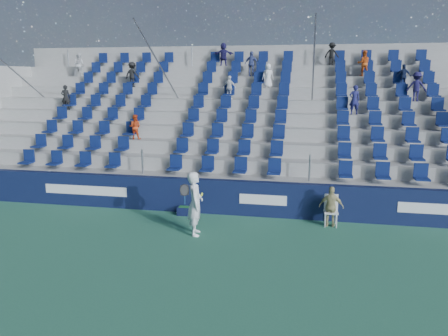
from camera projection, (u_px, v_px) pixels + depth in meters
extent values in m
plane|color=#307054|center=(198.00, 247.00, 12.23)|extent=(70.00, 70.00, 0.00)
cube|color=#10183C|center=(220.00, 197.00, 15.13)|extent=(24.00, 0.30, 1.20)
cube|color=white|center=(85.00, 190.00, 15.92)|extent=(3.20, 0.02, 0.34)
cube|color=white|center=(263.00, 200.00, 14.69)|extent=(1.60, 0.02, 0.34)
cube|color=white|center=(438.00, 209.00, 13.65)|extent=(2.40, 0.02, 0.34)
cube|color=#A2A19C|center=(224.00, 193.00, 15.69)|extent=(24.00, 0.85, 1.20)
cube|color=#A2A19C|center=(228.00, 180.00, 16.45)|extent=(24.00, 0.85, 1.70)
cube|color=#A2A19C|center=(232.00, 169.00, 17.22)|extent=(24.00, 0.85, 2.20)
cube|color=#A2A19C|center=(236.00, 159.00, 17.98)|extent=(24.00, 0.85, 2.70)
cube|color=#A2A19C|center=(239.00, 150.00, 18.75)|extent=(24.00, 0.85, 3.20)
cube|color=#A2A19C|center=(242.00, 141.00, 19.51)|extent=(24.00, 0.85, 3.70)
cube|color=#A2A19C|center=(245.00, 133.00, 20.28)|extent=(24.00, 0.85, 4.20)
cube|color=#A2A19C|center=(248.00, 126.00, 21.04)|extent=(24.00, 0.85, 4.70)
cube|color=#A2A19C|center=(250.00, 119.00, 21.81)|extent=(24.00, 0.85, 5.20)
cube|color=#A2A19C|center=(252.00, 108.00, 22.35)|extent=(24.00, 0.50, 6.20)
cube|color=#0D1B4F|center=(224.00, 167.00, 15.49)|extent=(16.05, 0.50, 0.70)
cube|color=#0D1B4F|center=(228.00, 149.00, 16.20)|extent=(16.05, 0.50, 0.70)
cube|color=#0D1B4F|center=(232.00, 133.00, 16.92)|extent=(16.05, 0.50, 0.70)
cube|color=#0D1B4F|center=(236.00, 118.00, 17.63)|extent=(16.05, 0.50, 0.70)
cube|color=#0D1B4F|center=(239.00, 104.00, 18.35)|extent=(16.05, 0.50, 0.70)
cube|color=#0D1B4F|center=(242.00, 92.00, 19.06)|extent=(16.05, 0.50, 0.70)
cube|color=#0D1B4F|center=(245.00, 80.00, 19.77)|extent=(16.05, 0.50, 0.70)
cube|color=#0D1B4F|center=(248.00, 69.00, 20.49)|extent=(16.05, 0.50, 0.70)
cube|color=#0D1B4F|center=(251.00, 59.00, 21.20)|extent=(16.05, 0.50, 0.70)
cylinder|color=gray|center=(171.00, 85.00, 18.75)|extent=(0.06, 7.68, 4.55)
cylinder|color=gray|center=(313.00, 85.00, 17.61)|extent=(0.06, 7.68, 4.55)
cylinder|color=gray|center=(29.00, 84.00, 20.04)|extent=(0.06, 7.68, 4.55)
imported|color=silver|center=(79.00, 65.00, 22.03)|extent=(0.59, 0.49, 1.13)
imported|color=black|center=(132.00, 75.00, 20.71)|extent=(0.82, 0.56, 1.17)
imported|color=#1C194B|center=(416.00, 87.00, 17.61)|extent=(0.84, 0.61, 1.17)
imported|color=black|center=(66.00, 98.00, 19.77)|extent=(0.47, 0.38, 1.12)
imported|color=#414F8F|center=(252.00, 64.00, 20.36)|extent=(0.72, 0.42, 1.15)
imported|color=#C64E17|center=(364.00, 63.00, 19.41)|extent=(0.57, 0.45, 1.13)
imported|color=#CE4018|center=(135.00, 127.00, 17.59)|extent=(0.51, 0.41, 1.00)
imported|color=silver|center=(229.00, 88.00, 19.09)|extent=(0.65, 0.39, 1.04)
imported|color=silver|center=(268.00, 76.00, 19.49)|extent=(0.58, 0.44, 1.06)
imported|color=#1B1C52|center=(354.00, 100.00, 17.37)|extent=(0.47, 0.35, 1.16)
imported|color=#172347|center=(404.00, 76.00, 18.41)|extent=(0.61, 0.32, 1.00)
imported|color=black|center=(332.00, 54.00, 20.39)|extent=(0.77, 0.59, 1.05)
imported|color=#1E1B52|center=(223.00, 55.00, 21.37)|extent=(1.07, 0.57, 1.10)
imported|color=white|center=(195.00, 204.00, 13.03)|extent=(0.60, 0.79, 1.94)
cylinder|color=navy|center=(185.00, 200.00, 12.80)|extent=(0.03, 0.03, 0.28)
torus|color=black|center=(185.00, 190.00, 12.74)|extent=(0.30, 0.17, 0.28)
plane|color=#262626|center=(185.00, 190.00, 12.74)|extent=(0.30, 0.16, 0.29)
sphere|color=#C9E034|center=(202.00, 195.00, 12.72)|extent=(0.07, 0.07, 0.07)
sphere|color=#C9E034|center=(202.00, 194.00, 12.77)|extent=(0.07, 0.07, 0.07)
cube|color=white|center=(331.00, 212.00, 13.88)|extent=(0.46, 0.46, 0.04)
cube|color=white|center=(331.00, 202.00, 14.02)|extent=(0.44, 0.07, 0.54)
cylinder|color=white|center=(325.00, 221.00, 13.79)|extent=(0.03, 0.03, 0.44)
cylinder|color=white|center=(337.00, 221.00, 13.72)|extent=(0.03, 0.03, 0.44)
cylinder|color=white|center=(325.00, 217.00, 14.13)|extent=(0.03, 0.03, 0.44)
cylinder|color=white|center=(336.00, 218.00, 14.06)|extent=(0.03, 0.03, 0.44)
imported|color=tan|center=(331.00, 207.00, 13.79)|extent=(0.80, 0.41, 1.31)
cube|color=#0E1436|center=(185.00, 211.00, 15.06)|extent=(0.53, 0.36, 0.28)
cube|color=#1E662D|center=(185.00, 209.00, 15.05)|extent=(0.43, 0.26, 0.17)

